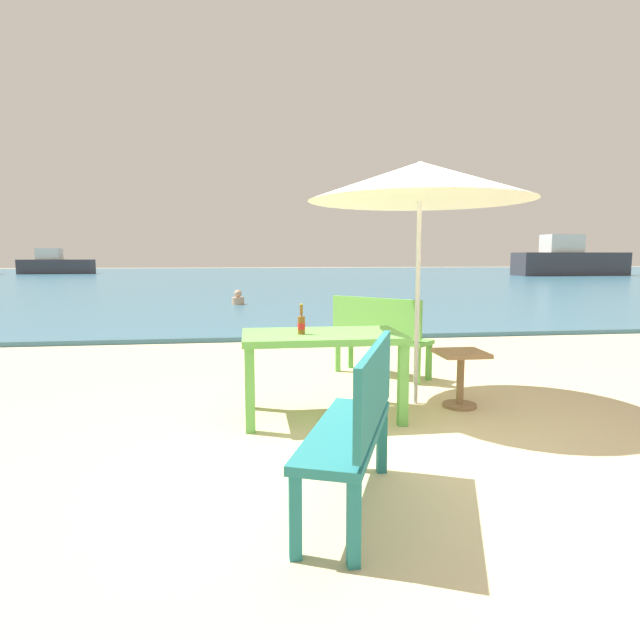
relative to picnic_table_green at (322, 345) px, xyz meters
name	(u,v)px	position (x,y,z in m)	size (l,w,h in m)	color
ground_plane	(409,445)	(0.56, -0.80, -0.65)	(120.00, 120.00, 0.00)	beige
sea_water	(267,277)	(0.56, 29.20, -0.61)	(120.00, 50.00, 0.08)	#386B84
picnic_table_green	(322,345)	(0.00, 0.00, 0.00)	(1.40, 0.80, 0.76)	#60B24C
beer_bottle_amber	(301,323)	(-0.19, -0.05, 0.20)	(0.07, 0.07, 0.26)	brown
patio_umbrella	(420,182)	(0.96, 0.30, 1.47)	(2.10, 2.10, 2.30)	silver
side_table_wood	(461,370)	(1.34, 0.13, -0.30)	(0.44, 0.44, 0.54)	olive
bench_teal_center	(358,417)	(-0.04, -1.74, -0.11)	(0.77, 1.25, 0.95)	#237275
bench_green_left	(379,332)	(0.88, 1.46, -0.11)	(1.09, 1.11, 0.95)	#60B24C
swimmer_person	(238,299)	(-0.94, 10.20, -0.41)	(0.34, 0.34, 0.41)	tan
boat_barge	(569,261)	(21.09, 28.83, 0.43)	(7.62, 2.08, 2.77)	#38383F
boat_cargo_ship	(56,265)	(-14.90, 36.98, 0.11)	(5.18, 1.41, 1.88)	#38383F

